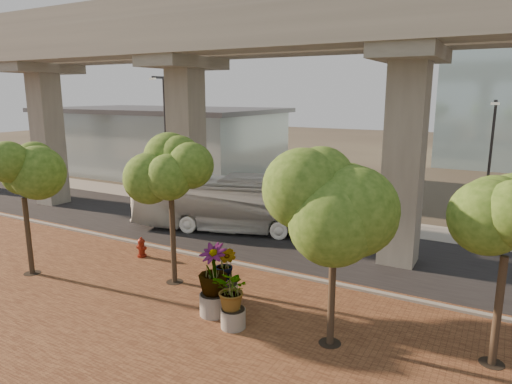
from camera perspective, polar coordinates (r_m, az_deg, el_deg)
The scene contains 18 objects.
ground at distance 22.49m, azimuth 0.88°, elevation -7.70°, with size 160.00×160.00×0.00m, color #373128.
brick_plaza at distance 16.46m, azimuth -12.92°, elevation -15.72°, with size 70.00×13.00×0.06m, color brown.
asphalt_road at distance 24.17m, azimuth 3.13°, elevation -6.23°, with size 90.00×8.00×0.04m, color black.
curb_strip at distance 20.83m, azimuth -1.75°, elevation -9.13°, with size 70.00×0.25×0.16m, color gray.
far_sidewalk at distance 29.01m, azimuth 7.91°, elevation -3.16°, with size 90.00×3.00×0.06m, color gray.
transit_viaduct at distance 22.94m, azimuth 3.35°, elevation 11.26°, with size 72.00×5.60×12.40m.
station_pavilion at distance 46.03m, azimuth -11.82°, elevation 6.41°, with size 23.00×13.00×6.30m.
transit_bus at distance 25.81m, azimuth -3.13°, elevation -1.46°, with size 2.64×11.25×3.13m, color silver.
fire_hydrant at distance 22.43m, azimuth -14.12°, elevation -6.73°, with size 0.48×0.43×0.96m.
planter_front at distance 15.27m, azimuth -2.90°, elevation -12.46°, with size 1.84×1.84×2.02m.
planter_right at distance 16.03m, azimuth -5.40°, elevation -10.01°, with size 2.40×2.40×2.56m.
planter_left at distance 17.05m, azimuth -3.80°, elevation -9.42°, with size 1.98×1.98×2.18m.
street_tree_far_west at distance 21.13m, azimuth -27.28°, elevation 2.15°, with size 3.67×3.67×6.10m.
street_tree_near_west at distance 18.13m, azimuth -10.67°, elevation 2.78°, with size 3.44×3.44×6.28m.
street_tree_near_east at distance 13.38m, azimuth 9.90°, elevation -0.43°, with size 4.01×4.01×6.56m.
street_tree_far_east at distance 14.01m, azimuth 29.02°, elevation -3.51°, with size 3.18×3.18×5.64m.
streetlamp_west at distance 33.13m, azimuth -11.40°, elevation 7.57°, with size 0.43×1.27×8.78m.
streetlamp_east at distance 24.50m, azimuth 27.12°, elevation 2.95°, with size 0.36×1.06×7.34m.
Camera 1 is at (9.97, -18.65, 7.66)m, focal length 32.00 mm.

